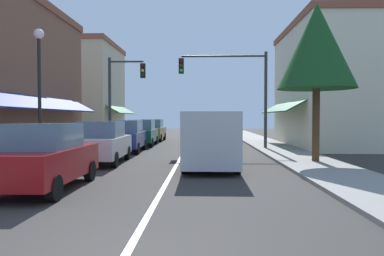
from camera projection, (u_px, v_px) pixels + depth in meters
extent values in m
plane|color=#33302D|center=(186.00, 149.00, 22.36)|extent=(80.00, 80.00, 0.00)
cube|color=gray|center=(97.00, 147.00, 22.53)|extent=(2.60, 56.00, 0.12)
cube|color=gray|center=(275.00, 148.00, 22.19)|extent=(2.60, 56.00, 0.12)
cube|color=silver|center=(186.00, 149.00, 22.36)|extent=(0.14, 52.00, 0.01)
cube|color=slate|center=(29.00, 129.00, 16.54)|extent=(0.08, 10.64, 1.80)
cube|color=navy|center=(42.00, 103.00, 16.49)|extent=(1.27, 11.76, 0.73)
cube|color=slate|center=(56.00, 54.00, 19.50)|extent=(0.08, 1.10, 1.30)
cube|color=beige|center=(331.00, 89.00, 23.95)|extent=(5.50, 10.00, 7.62)
cube|color=brown|center=(332.00, 28.00, 23.83)|extent=(5.70, 10.20, 0.40)
cube|color=slate|center=(290.00, 125.00, 24.11)|extent=(0.08, 7.60, 1.80)
cube|color=#194C2D|center=(281.00, 107.00, 24.09)|extent=(1.27, 8.40, 0.73)
cube|color=slate|center=(299.00, 58.00, 21.79)|extent=(0.08, 1.10, 1.30)
cube|color=slate|center=(283.00, 68.00, 26.18)|extent=(0.08, 1.10, 1.30)
cube|color=#BCAD8E|center=(86.00, 94.00, 32.53)|extent=(5.21, 8.00, 8.09)
cube|color=brown|center=(86.00, 46.00, 32.40)|extent=(5.41, 8.20, 0.40)
cube|color=slate|center=(115.00, 123.00, 32.53)|extent=(0.08, 6.08, 1.80)
cube|color=#194C2D|center=(121.00, 110.00, 32.47)|extent=(1.27, 6.72, 0.73)
cube|color=slate|center=(109.00, 71.00, 30.64)|extent=(0.08, 1.10, 1.30)
cube|color=slate|center=(119.00, 76.00, 34.16)|extent=(0.08, 1.10, 1.30)
cube|color=maroon|center=(45.00, 163.00, 9.63)|extent=(1.77, 4.12, 0.80)
cube|color=slate|center=(43.00, 136.00, 9.51)|extent=(1.54, 2.02, 0.66)
cylinder|color=black|center=(38.00, 171.00, 11.01)|extent=(0.21, 0.62, 0.62)
cylinder|color=black|center=(90.00, 171.00, 10.98)|extent=(0.21, 0.62, 0.62)
cylinder|color=black|center=(54.00, 188.00, 8.28)|extent=(0.21, 0.62, 0.62)
cube|color=#B7BABF|center=(103.00, 146.00, 15.18)|extent=(1.83, 4.15, 0.80)
cube|color=slate|center=(102.00, 129.00, 15.06)|extent=(1.58, 2.04, 0.66)
cylinder|color=black|center=(93.00, 153.00, 16.54)|extent=(0.22, 0.63, 0.62)
cylinder|color=black|center=(127.00, 153.00, 16.54)|extent=(0.22, 0.63, 0.62)
cylinder|color=black|center=(73.00, 160.00, 13.84)|extent=(0.22, 0.63, 0.62)
cylinder|color=black|center=(115.00, 160.00, 13.83)|extent=(0.22, 0.63, 0.62)
cube|color=navy|center=(127.00, 139.00, 20.18)|extent=(1.84, 4.15, 0.80)
cube|color=slate|center=(126.00, 126.00, 20.06)|extent=(1.58, 2.04, 0.66)
cylinder|color=black|center=(118.00, 145.00, 21.55)|extent=(0.22, 0.63, 0.62)
cylinder|color=black|center=(144.00, 145.00, 21.54)|extent=(0.22, 0.63, 0.62)
cylinder|color=black|center=(107.00, 148.00, 18.84)|extent=(0.22, 0.63, 0.62)
cylinder|color=black|center=(137.00, 148.00, 18.84)|extent=(0.22, 0.63, 0.62)
cube|color=#0F4C33|center=(142.00, 135.00, 24.57)|extent=(1.78, 4.13, 0.80)
cube|color=slate|center=(142.00, 125.00, 24.44)|extent=(1.55, 2.02, 0.66)
cylinder|color=black|center=(134.00, 140.00, 25.94)|extent=(0.21, 0.62, 0.62)
cylinder|color=black|center=(156.00, 140.00, 25.92)|extent=(0.21, 0.62, 0.62)
cylinder|color=black|center=(127.00, 143.00, 23.24)|extent=(0.21, 0.62, 0.62)
cylinder|color=black|center=(151.00, 143.00, 23.21)|extent=(0.21, 0.62, 0.62)
cube|color=brown|center=(153.00, 132.00, 29.66)|extent=(1.75, 4.11, 0.80)
cube|color=slate|center=(153.00, 123.00, 29.54)|extent=(1.53, 2.01, 0.66)
cylinder|color=black|center=(146.00, 136.00, 31.05)|extent=(0.20, 0.62, 0.62)
cylinder|color=black|center=(164.00, 136.00, 30.99)|extent=(0.20, 0.62, 0.62)
cylinder|color=black|center=(140.00, 138.00, 28.35)|extent=(0.20, 0.62, 0.62)
cylinder|color=black|center=(160.00, 138.00, 28.29)|extent=(0.20, 0.62, 0.62)
cube|color=#B2B7BC|center=(210.00, 137.00, 13.86)|extent=(2.00, 5.02, 1.90)
cube|color=slate|center=(210.00, 125.00, 16.24)|extent=(1.73, 0.29, 0.84)
cube|color=black|center=(210.00, 149.00, 16.46)|extent=(1.86, 0.22, 0.24)
cylinder|color=black|center=(189.00, 154.00, 15.47)|extent=(0.25, 0.72, 0.72)
cylinder|color=black|center=(231.00, 154.00, 15.40)|extent=(0.25, 0.72, 0.72)
cylinder|color=black|center=(185.00, 163.00, 12.37)|extent=(0.25, 0.72, 0.72)
cylinder|color=black|center=(237.00, 164.00, 12.30)|extent=(0.25, 0.72, 0.72)
cylinder|color=#333333|center=(266.00, 101.00, 21.60)|extent=(0.18, 0.18, 5.83)
cylinder|color=#333333|center=(224.00, 56.00, 21.60)|extent=(5.03, 0.12, 0.12)
cube|color=black|center=(181.00, 66.00, 21.52)|extent=(0.30, 0.24, 0.90)
sphere|color=#420F0F|center=(181.00, 61.00, 21.38)|extent=(0.20, 0.20, 0.20)
sphere|color=#3D2D0C|center=(181.00, 66.00, 21.39)|extent=(0.20, 0.20, 0.20)
sphere|color=green|center=(181.00, 70.00, 21.39)|extent=(0.20, 0.20, 0.20)
cylinder|color=#333333|center=(110.00, 103.00, 22.80)|extent=(0.18, 0.18, 5.67)
cylinder|color=#333333|center=(126.00, 62.00, 22.69)|extent=(2.13, 0.12, 0.12)
cube|color=black|center=(143.00, 71.00, 22.50)|extent=(0.30, 0.24, 0.90)
sphere|color=#420F0F|center=(143.00, 66.00, 22.36)|extent=(0.20, 0.20, 0.20)
sphere|color=yellow|center=(143.00, 70.00, 22.37)|extent=(0.20, 0.20, 0.20)
sphere|color=#0C3316|center=(143.00, 75.00, 22.37)|extent=(0.20, 0.20, 0.20)
cylinder|color=black|center=(40.00, 105.00, 13.06)|extent=(0.12, 0.12, 4.74)
sphere|color=white|center=(39.00, 34.00, 12.99)|extent=(0.36, 0.36, 0.36)
cylinder|color=#4C331E|center=(316.00, 121.00, 14.97)|extent=(0.30, 0.30, 3.58)
cone|color=#19471E|center=(317.00, 46.00, 14.88)|extent=(3.19, 3.19, 3.51)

